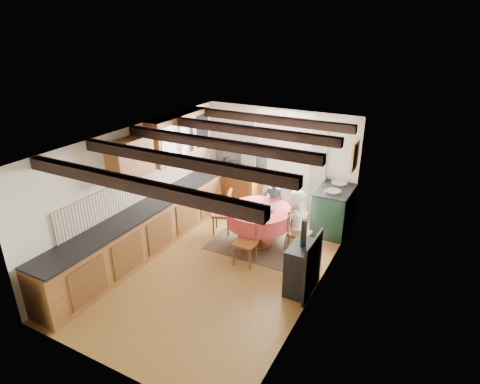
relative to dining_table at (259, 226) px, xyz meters
The scene contains 40 objects.
floor 1.13m from the dining_table, 107.06° to the right, with size 3.60×5.50×0.00m, color olive.
ceiling 2.28m from the dining_table, 107.06° to the right, with size 3.60×5.50×0.00m, color white.
wall_back 1.94m from the dining_table, 100.14° to the left, with size 3.60×0.00×2.40m, color silver.
wall_front 3.86m from the dining_table, 94.72° to the right, with size 3.60×0.00×2.40m, color silver.
wall_left 2.48m from the dining_table, 154.37° to the right, with size 0.00×5.50×2.40m, color silver.
wall_right 1.98m from the dining_table, 34.21° to the right, with size 0.00×5.50×2.40m, color silver.
beam_a 3.59m from the dining_table, 95.89° to the right, with size 3.60×0.16×0.16m, color black.
beam_b 2.80m from the dining_table, 98.78° to the right, with size 3.60×0.16×0.16m, color black.
beam_c 2.20m from the dining_table, 107.06° to the right, with size 3.60×0.16×0.16m, color black.
beam_d 1.95m from the dining_table, behind, with size 3.60×0.16×0.16m, color black.
beam_e 2.18m from the dining_table, 107.47° to the left, with size 3.60×0.16×0.16m, color black.
splash_left 2.35m from the dining_table, 161.18° to the right, with size 0.02×4.50×0.55m, color beige.
splash_back 2.31m from the dining_table, 127.35° to the left, with size 1.40×0.02×0.55m, color beige.
base_cabinet_left 2.08m from the dining_table, 150.78° to the right, with size 0.60×5.30×0.88m, color #995529.
base_cabinet_back 1.98m from the dining_table, 133.43° to the left, with size 1.30×0.60×0.88m, color #995529.
worktop_left 2.12m from the dining_table, 150.51° to the right, with size 0.64×5.30×0.04m, color black.
worktop_back 2.03m from the dining_table, 133.83° to the left, with size 1.30×0.64×0.04m, color black.
wall_cabinet_glass 2.50m from the dining_table, behind, with size 0.34×1.80×0.90m, color #995529.
wall_cabinet_solid 2.79m from the dining_table, 145.93° to the right, with size 0.34×0.90×0.70m, color #995529.
window_frame 2.12m from the dining_table, 96.98° to the left, with size 1.34×0.03×1.54m, color white.
window_pane 2.12m from the dining_table, 96.96° to the left, with size 1.20×0.01×1.40m, color white.
curtain_left 2.08m from the dining_table, 122.94° to the left, with size 0.35×0.10×2.10m, color #AEB59F.
curtain_right 1.90m from the dining_table, 68.67° to the left, with size 0.35×0.10×2.10m, color #AEB59F.
curtain_rod 2.45m from the dining_table, 97.33° to the left, with size 0.03×0.03×2.00m, color black.
wall_picture 2.35m from the dining_table, 41.42° to the left, with size 0.04×0.50×0.60m, color gold.
wall_plate 2.28m from the dining_table, 66.59° to the left, with size 0.30×0.30×0.02m, color silver.
rug 0.38m from the dining_table, ahead, with size 1.83×1.42×0.01m, color #41322B.
dining_table is the anchor object (origin of this frame).
chair_near 0.77m from the dining_table, 83.59° to the right, with size 0.40×0.42×0.93m, color brown, non-canonical shape.
chair_left 0.89m from the dining_table, behind, with size 0.41×0.43×0.96m, color brown, non-canonical shape.
chair_right 0.85m from the dining_table, ahead, with size 0.39×0.41×0.92m, color brown, non-canonical shape.
aga_range 1.71m from the dining_table, 47.12° to the left, with size 0.69×1.07×0.98m, color #163023, non-canonical shape.
cast_iron_stove 1.67m from the dining_table, 39.53° to the right, with size 0.39×0.66×1.31m, color black, non-canonical shape.
child_far 0.70m from the dining_table, 87.46° to the left, with size 0.45×0.29×1.22m, color #2B3B47.
child_right 0.77m from the dining_table, 13.27° to the left, with size 0.60×0.39×1.23m, color silver.
bowl_a 0.44m from the dining_table, 28.75° to the left, with size 0.23×0.23×0.06m, color silver.
bowl_b 0.47m from the dining_table, 16.29° to the left, with size 0.20×0.20×0.06m, color silver.
cup 0.55m from the dining_table, 87.05° to the right, with size 0.10×0.10×0.09m, color silver.
canister_tall 2.24m from the dining_table, 137.15° to the left, with size 0.14×0.14×0.25m, color #262628.
canister_wide 2.12m from the dining_table, 133.24° to the left, with size 0.16×0.16×0.18m, color #262628.
Camera 1 is at (3.26, -5.37, 4.14)m, focal length 29.79 mm.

